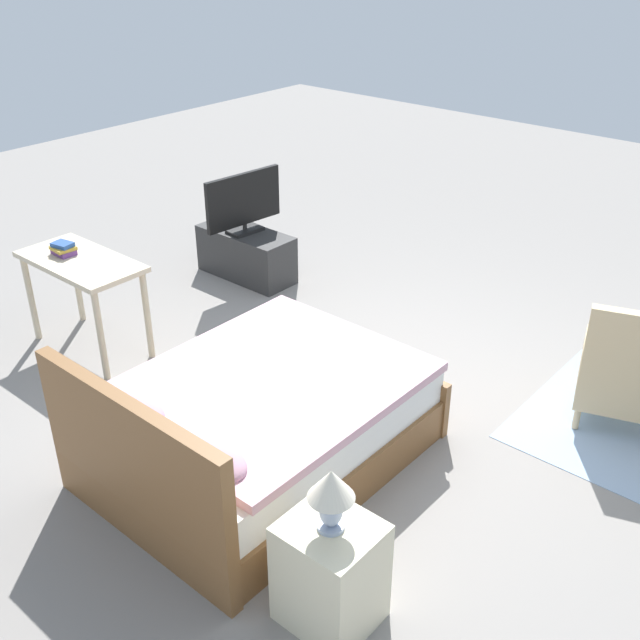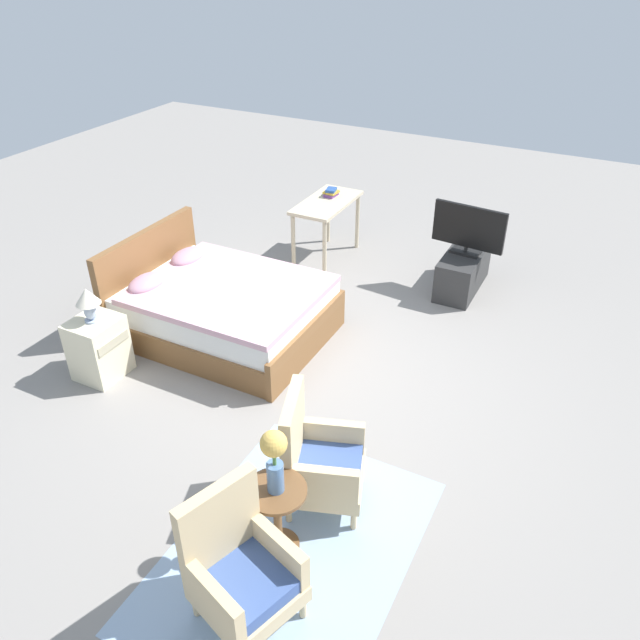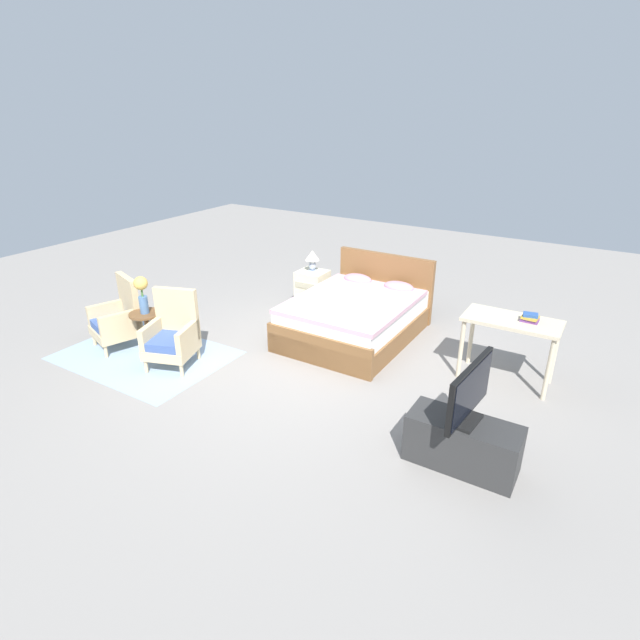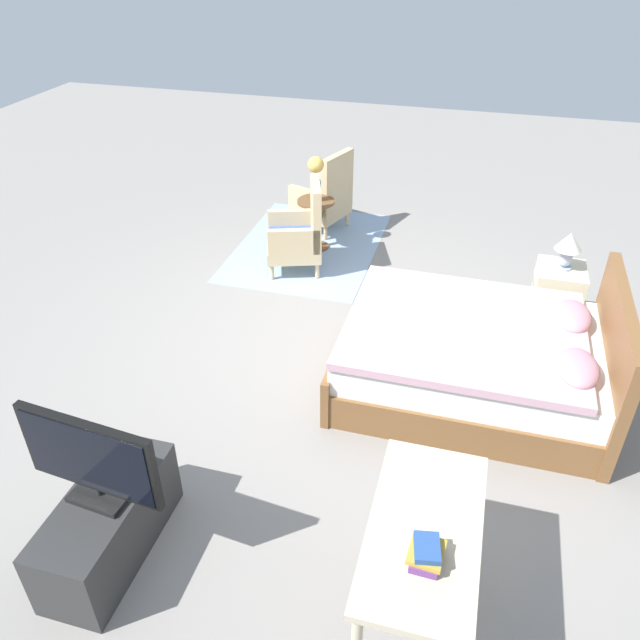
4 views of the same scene
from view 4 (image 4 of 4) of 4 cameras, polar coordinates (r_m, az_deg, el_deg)
ground_plane at (r=5.29m, az=1.62°, el=-3.09°), size 16.00×16.00×0.00m
floor_rug at (r=7.00m, az=-1.11°, el=6.77°), size 2.10×1.50×0.01m
bed at (r=4.89m, az=14.20°, el=-3.44°), size 1.50×1.98×0.96m
armchair_by_window_left at (r=7.26m, az=0.41°, el=11.08°), size 0.69×0.69×0.92m
armchair_by_window_right at (r=6.39m, az=-1.92°, el=7.81°), size 0.69×0.69×0.92m
side_table at (r=6.83m, az=-0.37°, el=9.28°), size 0.40×0.40×0.56m
flower_vase at (r=6.64m, az=-0.39°, el=13.22°), size 0.17×0.17×0.48m
nightstand at (r=5.86m, az=20.75°, el=1.92°), size 0.44×0.41×0.59m
table_lamp at (r=5.63m, az=21.77°, el=6.32°), size 0.22×0.22×0.33m
tv_stand at (r=3.92m, az=-18.72°, el=-17.25°), size 0.96×0.40×0.46m
tv_flatscreen at (r=3.55m, az=-20.26°, el=-11.91°), size 0.23×0.82×0.56m
vanity_desk at (r=3.16m, az=9.37°, el=-19.46°), size 1.04×0.52×0.77m
book_stack at (r=2.93m, az=9.70°, el=-20.25°), size 0.19×0.16×0.10m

